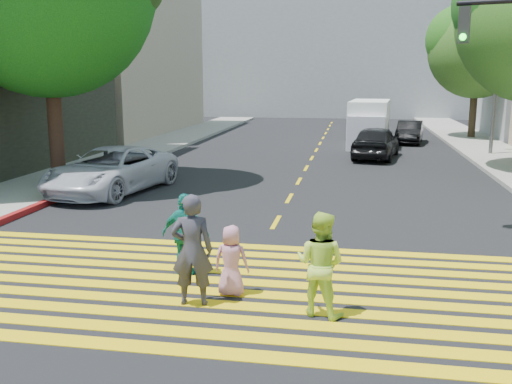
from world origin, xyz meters
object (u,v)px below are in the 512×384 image
(dark_car_near, at_px, (376,142))
(white_van, at_px, (369,125))
(silver_car, at_px, (375,124))
(pedestrian_man, at_px, (192,250))
(pedestrian_woman, at_px, (320,264))
(white_sedan, at_px, (111,170))
(tree_right_far, at_px, (479,44))
(pedestrian_child, at_px, (231,261))
(pedestrian_extra, at_px, (186,235))
(dark_car_parked, at_px, (410,132))

(dark_car_near, height_order, white_van, white_van)
(dark_car_near, relative_size, silver_car, 1.00)
(pedestrian_man, distance_m, dark_car_near, 18.37)
(dark_car_near, distance_m, silver_car, 11.83)
(pedestrian_woman, height_order, white_sedan, pedestrian_woman)
(tree_right_far, distance_m, pedestrian_child, 28.74)
(white_sedan, xyz_separation_m, dark_car_near, (8.68, 9.49, 0.03))
(dark_car_near, bearing_deg, white_sedan, 57.53)
(tree_right_far, bearing_deg, white_van, -143.27)
(pedestrian_extra, bearing_deg, white_van, -96.83)
(pedestrian_child, height_order, dark_car_near, dark_car_near)
(dark_car_near, xyz_separation_m, dark_car_parked, (2.07, 6.60, -0.13))
(pedestrian_woman, relative_size, white_sedan, 0.32)
(dark_car_near, distance_m, dark_car_parked, 6.92)
(pedestrian_extra, bearing_deg, dark_car_parked, -101.46)
(pedestrian_woman, distance_m, dark_car_near, 18.14)
(dark_car_near, bearing_deg, pedestrian_woman, 95.51)
(silver_car, height_order, white_van, white_van)
(pedestrian_extra, height_order, silver_car, pedestrian_extra)
(white_sedan, bearing_deg, pedestrian_woman, -39.92)
(pedestrian_man, xyz_separation_m, pedestrian_woman, (2.08, -0.04, -0.10))
(pedestrian_child, distance_m, pedestrian_extra, 1.38)
(tree_right_far, xyz_separation_m, pedestrian_man, (-9.49, -27.37, -4.64))
(white_sedan, height_order, dark_car_parked, white_sedan)
(tree_right_far, xyz_separation_m, dark_car_near, (-6.00, -9.33, -4.82))
(pedestrian_child, bearing_deg, white_sedan, -52.52)
(tree_right_far, bearing_deg, silver_car, 156.19)
(pedestrian_extra, height_order, white_sedan, pedestrian_extra)
(pedestrian_extra, height_order, dark_car_near, pedestrian_extra)
(pedestrian_woman, bearing_deg, dark_car_near, -73.93)
(tree_right_far, distance_m, white_van, 8.95)
(tree_right_far, xyz_separation_m, dark_car_parked, (-3.93, -2.73, -4.95))
(pedestrian_man, xyz_separation_m, dark_car_parked, (5.56, 24.64, -0.31))
(pedestrian_man, height_order, white_sedan, pedestrian_man)
(pedestrian_woman, relative_size, pedestrian_extra, 1.06)
(tree_right_far, height_order, white_van, tree_right_far)
(pedestrian_child, bearing_deg, pedestrian_woman, 162.10)
(tree_right_far, bearing_deg, white_sedan, -127.94)
(white_sedan, distance_m, dark_car_near, 12.86)
(pedestrian_extra, xyz_separation_m, white_sedan, (-4.66, 7.17, -0.06))
(silver_car, bearing_deg, white_van, 89.62)
(pedestrian_child, relative_size, dark_car_parked, 0.32)
(pedestrian_child, distance_m, white_sedan, 9.86)
(pedestrian_man, bearing_deg, pedestrian_extra, -78.31)
(pedestrian_extra, bearing_deg, white_sedan, -53.76)
(white_sedan, distance_m, dark_car_parked, 19.35)
(dark_car_near, xyz_separation_m, silver_car, (0.34, 11.83, -0.11))
(white_sedan, height_order, white_van, white_van)
(pedestrian_child, xyz_separation_m, white_van, (2.71, 22.20, 0.54))
(pedestrian_woman, relative_size, white_van, 0.31)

